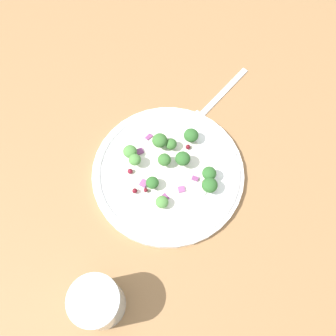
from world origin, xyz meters
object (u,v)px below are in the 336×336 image
object	(u,v)px
broccoli_floret_0	(162,202)
broccoli_floret_2	(152,183)
broccoli_floret_1	(130,152)
fork	(215,99)
water_glass	(98,303)
plate	(168,172)

from	to	relation	value
broccoli_floret_0	broccoli_floret_2	xyz separation A→B (cm)	(-3.59, 1.66, 0.32)
broccoli_floret_1	broccoli_floret_0	bearing A→B (deg)	-19.43
broccoli_floret_2	fork	bearing A→B (deg)	96.48
broccoli_floret_2	broccoli_floret_1	bearing A→B (deg)	163.38
fork	broccoli_floret_0	bearing A→B (deg)	-76.00
broccoli_floret_0	fork	size ratio (longest dim) A/B	0.13
broccoli_floret_1	broccoli_floret_2	world-z (taller)	broccoli_floret_1
broccoli_floret_0	water_glass	distance (cm)	19.53
plate	fork	world-z (taller)	plate
plate	water_glass	distance (cm)	26.03
plate	water_glass	xyz separation A→B (cm)	(6.30, -25.01, 3.49)
water_glass	fork	bearing A→B (deg)	101.80
plate	fork	size ratio (longest dim) A/B	1.53
plate	broccoli_floret_2	bearing A→B (deg)	-93.96
broccoli_floret_2	broccoli_floret_0	bearing A→B (deg)	-24.78
broccoli_floret_1	water_glass	bearing A→B (deg)	-59.10
plate	broccoli_floret_1	xyz separation A→B (cm)	(-7.48, -1.98, 2.27)
broccoli_floret_0	fork	world-z (taller)	broccoli_floret_0
water_glass	broccoli_floret_1	bearing A→B (deg)	120.90
plate	broccoli_floret_2	world-z (taller)	broccoli_floret_2
plate	broccoli_floret_1	world-z (taller)	broccoli_floret_1
broccoli_floret_2	water_glass	xyz separation A→B (cm)	(6.59, -20.88, 1.39)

